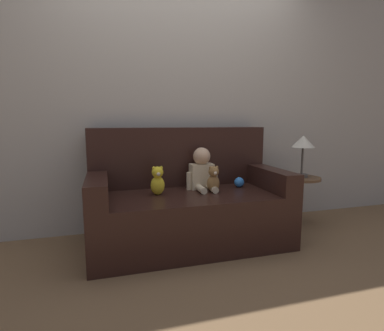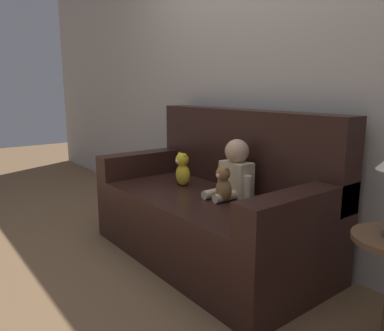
% 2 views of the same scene
% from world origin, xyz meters
% --- Properties ---
extents(ground_plane, '(12.00, 12.00, 0.00)m').
position_xyz_m(ground_plane, '(0.00, 0.00, 0.00)').
color(ground_plane, brown).
extents(wall_back, '(8.00, 0.05, 2.60)m').
position_xyz_m(wall_back, '(0.00, 0.50, 1.30)').
color(wall_back, '#ADA89E').
rests_on(wall_back, ground_plane).
extents(couch, '(1.64, 0.83, 0.99)m').
position_xyz_m(couch, '(0.00, 0.06, 0.34)').
color(couch, black).
rests_on(couch, ground_plane).
extents(person_baby, '(0.29, 0.30, 0.37)m').
position_xyz_m(person_baby, '(0.15, 0.11, 0.61)').
color(person_baby, beige).
rests_on(person_baby, couch).
extents(teddy_bear_brown, '(0.11, 0.10, 0.22)m').
position_xyz_m(teddy_bear_brown, '(0.20, -0.04, 0.56)').
color(teddy_bear_brown, olive).
rests_on(teddy_bear_brown, couch).
extents(plush_toy_side, '(0.11, 0.11, 0.24)m').
position_xyz_m(plush_toy_side, '(-0.27, -0.00, 0.56)').
color(plush_toy_side, yellow).
rests_on(plush_toy_side, couch).
extents(toy_ball, '(0.09, 0.09, 0.09)m').
position_xyz_m(toy_ball, '(0.50, 0.08, 0.49)').
color(toy_ball, '#337FDB').
rests_on(toy_ball, couch).
extents(side_table, '(0.37, 0.37, 0.91)m').
position_xyz_m(side_table, '(1.17, 0.09, 0.67)').
color(side_table, brown).
rests_on(side_table, ground_plane).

